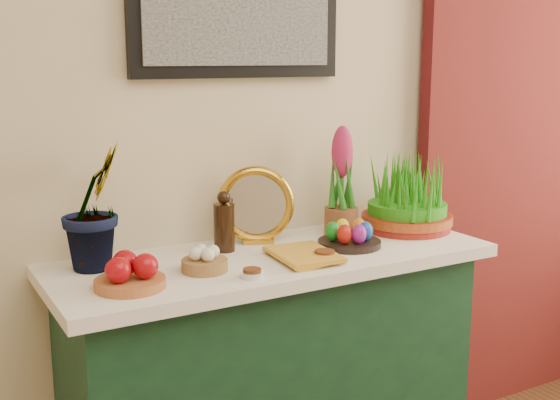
{
  "coord_description": "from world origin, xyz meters",
  "views": [
    {
      "loc": [
        -1.0,
        0.14,
        1.49
      ],
      "look_at": [
        0.03,
        1.95,
        1.07
      ],
      "focal_mm": 45.0,
      "sensor_mm": 36.0,
      "label": 1
    }
  ],
  "objects_px": {
    "wheatgrass_sabzeh": "(407,198)",
    "hyacinth_green": "(93,186)",
    "mirror": "(256,206)",
    "sideboard": "(273,389)",
    "book": "(277,258)"
  },
  "relations": [
    {
      "from": "mirror",
      "to": "sideboard",
      "type": "bearing_deg",
      "value": -97.37
    },
    {
      "from": "mirror",
      "to": "wheatgrass_sabzeh",
      "type": "relative_size",
      "value": 0.8
    },
    {
      "from": "sideboard",
      "to": "hyacinth_green",
      "type": "height_order",
      "value": "hyacinth_green"
    },
    {
      "from": "mirror",
      "to": "wheatgrass_sabzeh",
      "type": "xyz_separation_m",
      "value": [
        0.55,
        -0.11,
        -0.01
      ]
    },
    {
      "from": "sideboard",
      "to": "mirror",
      "type": "xyz_separation_m",
      "value": [
        0.02,
        0.14,
        0.59
      ]
    },
    {
      "from": "hyacinth_green",
      "to": "book",
      "type": "distance_m",
      "value": 0.58
    },
    {
      "from": "mirror",
      "to": "wheatgrass_sabzeh",
      "type": "bearing_deg",
      "value": -11.24
    },
    {
      "from": "sideboard",
      "to": "wheatgrass_sabzeh",
      "type": "distance_m",
      "value": 0.81
    },
    {
      "from": "mirror",
      "to": "wheatgrass_sabzeh",
      "type": "distance_m",
      "value": 0.56
    },
    {
      "from": "wheatgrass_sabzeh",
      "to": "hyacinth_green",
      "type": "bearing_deg",
      "value": 175.72
    },
    {
      "from": "hyacinth_green",
      "to": "mirror",
      "type": "xyz_separation_m",
      "value": [
        0.54,
        0.03,
        -0.12
      ]
    },
    {
      "from": "sideboard",
      "to": "mirror",
      "type": "bearing_deg",
      "value": 82.63
    },
    {
      "from": "hyacinth_green",
      "to": "book",
      "type": "height_order",
      "value": "hyacinth_green"
    },
    {
      "from": "book",
      "to": "hyacinth_green",
      "type": "bearing_deg",
      "value": 160.98
    },
    {
      "from": "hyacinth_green",
      "to": "book",
      "type": "relative_size",
      "value": 2.07
    }
  ]
}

